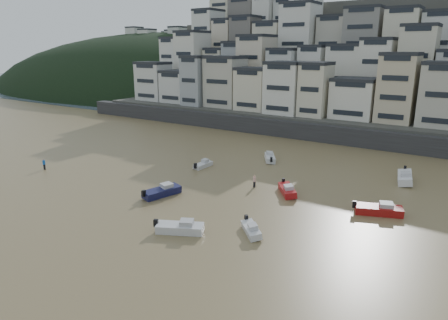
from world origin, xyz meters
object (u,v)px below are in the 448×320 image
Objects in this scene: boat_i at (405,176)px; boat_d at (379,208)px; boat_b at (251,228)px; boat_e at (287,189)px; boat_c at (162,190)px; boat_h at (270,157)px; boat_f at (203,164)px; person_blue at (44,164)px; boat_a at (180,226)px; person_pink at (254,181)px.

boat_d is (-0.26, -14.13, -0.08)m from boat_i.
boat_e is at bearing 143.17° from boat_b.
boat_c reaches higher than boat_h.
person_blue is at bearing 127.14° from boat_f.
boat_a is 0.85× the size of boat_i.
boat_b is at bearing -31.39° from boat_i.
person_pink is (-0.57, 16.50, 0.14)m from boat_a.
boat_f is at bearing -80.97° from boat_i.
boat_h is 2.97× the size of person_blue.
boat_c is 11.26m from boat_a.
person_pink is at bearing 162.85° from boat_b.
person_pink is at bearing 65.19° from boat_a.
boat_a reaches higher than boat_h.
boat_f is at bearing -140.07° from boat_e.
person_blue reaches higher than boat_e.
boat_f is at bearing 94.05° from boat_a.
boat_h is at bearing -36.01° from boat_f.
person_pink reaches higher than boat_e.
boat_c is at bearing -57.71° from boat_i.
person_blue reaches higher than boat_b.
boat_d is (15.85, 16.26, 0.05)m from boat_a.
person_pink reaches higher than boat_b.
boat_a reaches higher than boat_e.
boat_h is (-5.00, 29.62, -0.02)m from boat_a.
person_pink is at bearing 19.36° from person_blue.
boat_b is 7.33m from boat_a.
boat_e is 18.16m from boat_i.
boat_i reaches higher than boat_f.
boat_h is 15.98m from boat_e.
boat_h is at bearing 108.65° from person_pink.
boat_i reaches higher than boat_c.
boat_h reaches higher than boat_b.
boat_b is 1.02× the size of boat_f.
boat_f is 0.81× the size of boat_e.
boat_h is 13.84m from person_pink.
boat_a is 1.04× the size of boat_e.
boat_a is at bearing -52.21° from boat_e.
person_pink is at bearing 166.32° from boat_h.
person_pink is (8.26, 9.52, 0.10)m from boat_c.
person_blue reaches higher than boat_h.
person_blue is (-23.26, -1.55, 0.10)m from boat_c.
boat_i is at bearing 114.05° from boat_b.
boat_a is 17.15m from boat_e.
boat_b reaches higher than boat_f.
boat_h is (7.06, 9.44, 0.14)m from boat_f.
boat_d is at bearing 96.59° from boat_b.
person_blue reaches higher than boat_i.
person_blue is at bearing -137.73° from boat_b.
boat_f is 12.06m from person_pink.
boat_c is 1.36× the size of boat_f.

